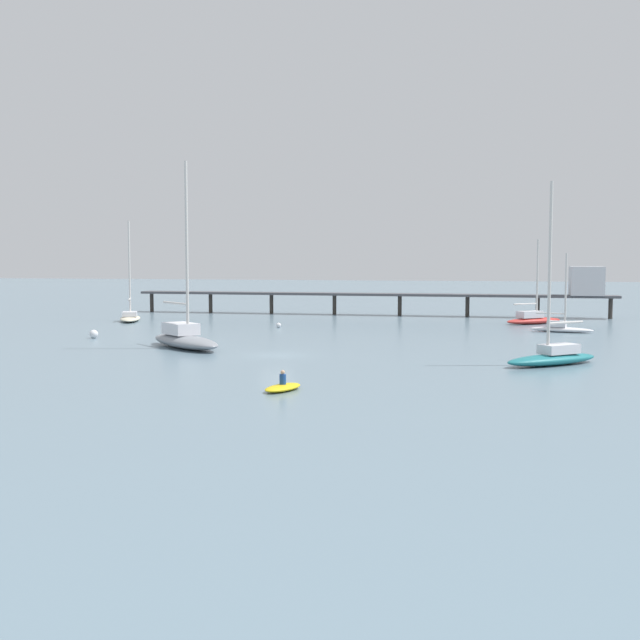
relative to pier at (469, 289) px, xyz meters
The scene contains 11 objects.
ground_plane 44.73m from the pier, 106.62° to the right, with size 400.00×400.00×0.00m, color slate.
pier is the anchor object (origin of this frame).
sailboat_gray 45.10m from the pier, 118.37° to the right, with size 9.23×8.66×14.92m.
sailboat_white 21.43m from the pier, 63.30° to the right, with size 6.19×2.69×7.74m.
sailboat_teal 44.46m from the pier, 80.88° to the right, with size 7.18×6.64×12.37m.
sailboat_cream 41.12m from the pier, 157.91° to the right, with size 5.04×7.97×11.57m.
sailboat_red 12.35m from the pier, 52.26° to the right, with size 7.03×6.32×9.30m.
dinghy_yellow 58.50m from the pier, 98.08° to the right, with size 2.17×3.15×1.14m.
mooring_buoy_near 27.78m from the pier, 133.23° to the right, with size 0.52×0.52×0.52m, color silver.
mooring_buoy_outer 47.23m from the pier, 133.40° to the right, with size 0.77×0.77×0.77m, color silver.
mooring_buoy_inner 37.59m from the pier, 137.07° to the right, with size 0.59×0.59×0.59m, color silver.
Camera 1 is at (15.71, -56.11, 7.23)m, focal length 43.97 mm.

